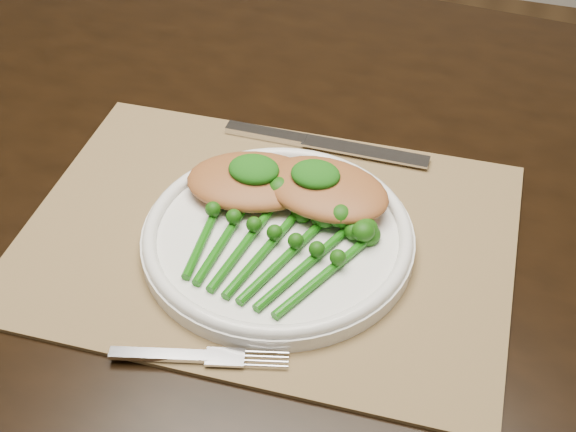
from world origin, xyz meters
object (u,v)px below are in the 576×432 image
(chicken_fillet_left, at_px, (252,181))
(broccolini_bundle, at_px, (264,252))
(dining_table, at_px, (255,363))
(dinner_plate, at_px, (278,236))
(placemat, at_px, (267,237))

(chicken_fillet_left, bearing_deg, broccolini_bundle, -77.41)
(dining_table, distance_m, broccolini_bundle, 0.43)
(dining_table, height_order, dinner_plate, dinner_plate)
(dining_table, xyz_separation_m, dinner_plate, (0.08, -0.12, 0.39))
(chicken_fillet_left, relative_size, broccolini_bundle, 0.69)
(dining_table, relative_size, broccolini_bundle, 8.47)
(broccolini_bundle, bearing_deg, placemat, 115.98)
(dinner_plate, bearing_deg, broccolini_bundle, -96.86)
(dining_table, height_order, broccolini_bundle, broccolini_bundle)
(placemat, height_order, dinner_plate, dinner_plate)
(broccolini_bundle, bearing_deg, chicken_fillet_left, 127.48)
(placemat, bearing_deg, broccolini_bundle, -77.95)
(dining_table, bearing_deg, chicken_fillet_left, -60.76)
(dining_table, height_order, chicken_fillet_left, chicken_fillet_left)
(dining_table, relative_size, placemat, 3.42)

